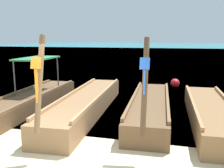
{
  "coord_description": "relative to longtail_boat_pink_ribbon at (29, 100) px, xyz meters",
  "views": [
    {
      "loc": [
        2.1,
        -3.92,
        2.64
      ],
      "look_at": [
        0.0,
        4.14,
        1.09
      ],
      "focal_mm": 40.52,
      "sensor_mm": 36.0,
      "label": 1
    }
  ],
  "objects": [
    {
      "name": "longtail_boat_violet_ribbon",
      "position": [
        6.35,
        0.03,
        -0.01
      ],
      "size": [
        1.4,
        5.88,
        2.38
      ],
      "color": "brown",
      "rests_on": "ground"
    },
    {
      "name": "sea_water",
      "position": [
        3.19,
        58.03,
        -0.32
      ],
      "size": [
        120.0,
        120.0,
        0.0
      ],
      "primitive_type": "plane",
      "color": "#147A89",
      "rests_on": "ground"
    },
    {
      "name": "longtail_boat_pink_ribbon",
      "position": [
        0.0,
        0.0,
        0.0
      ],
      "size": [
        1.49,
        6.94,
        2.55
      ],
      "color": "brown",
      "rests_on": "ground"
    },
    {
      "name": "longtail_boat_orange_ribbon",
      "position": [
        2.26,
        0.04,
        0.01
      ],
      "size": [
        1.56,
        6.99,
        2.7
      ],
      "color": "olive",
      "rests_on": "ground"
    },
    {
      "name": "longtail_boat_blue_ribbon",
      "position": [
        4.46,
        0.25,
        -0.01
      ],
      "size": [
        1.52,
        6.19,
        2.65
      ],
      "color": "brown",
      "rests_on": "ground"
    },
    {
      "name": "mooring_buoy_near",
      "position": [
        5.21,
        5.52,
        -0.08
      ],
      "size": [
        0.48,
        0.48,
        0.48
      ],
      "color": "red",
      "rests_on": "sea_water"
    }
  ]
}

